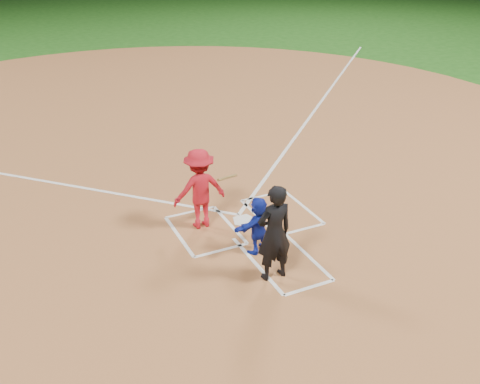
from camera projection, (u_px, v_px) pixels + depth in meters
name	position (u px, v px, depth m)	size (l,w,h in m)	color
ground	(244.00, 221.00, 12.29)	(120.00, 120.00, 0.00)	#1B5114
home_plate_dirt	(163.00, 137.00, 17.12)	(28.00, 28.00, 0.01)	#995B32
home_plate	(244.00, 220.00, 12.28)	(0.60, 0.60, 0.02)	silver
catcher	(258.00, 225.00, 10.90)	(1.14, 0.36, 1.23)	#1426A8
umpire	(274.00, 233.00, 9.91)	(0.71, 0.47, 1.96)	black
chalk_markings	(170.00, 144.00, 16.54)	(28.35, 17.32, 0.01)	white
batter_at_plate	(200.00, 189.00, 11.69)	(1.55, 0.78, 1.84)	red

